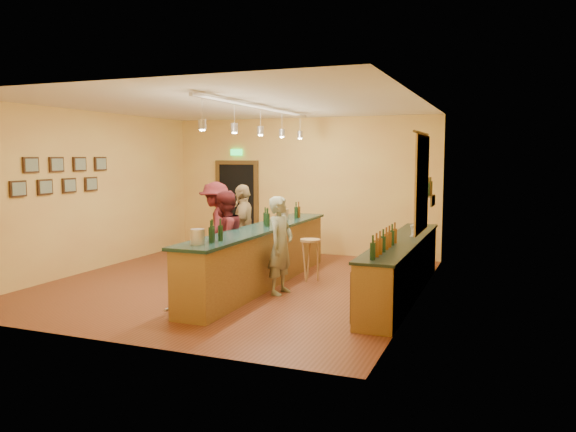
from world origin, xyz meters
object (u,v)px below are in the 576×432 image
at_px(bar_stool, 310,247).
at_px(customer_a, 225,239).
at_px(back_counter, 402,267).
at_px(bartender, 281,245).
at_px(customer_c, 216,227).
at_px(tasting_bar, 261,252).
at_px(customer_b, 243,230).

bearing_deg(bar_stool, customer_a, -140.26).
bearing_deg(back_counter, bar_stool, 163.86).
bearing_deg(customer_a, bartender, 96.30).
xyz_separation_m(customer_c, bar_stool, (2.04, -0.12, -0.26)).
height_order(tasting_bar, customer_a, customer_a).
xyz_separation_m(tasting_bar, customer_b, (-0.66, 0.64, 0.28)).
bearing_deg(tasting_bar, customer_b, 135.82).
height_order(customer_b, bar_stool, customer_b).
height_order(bartender, bar_stool, bartender).
relative_size(tasting_bar, customer_a, 3.00).
bearing_deg(bartender, back_counter, -66.33).
distance_m(bartender, bar_stool, 1.15).
relative_size(back_counter, bar_stool, 5.85).
relative_size(bartender, customer_c, 0.91).
relative_size(bartender, customer_b, 0.93).
bearing_deg(bartender, customer_c, 62.87).
bearing_deg(bar_stool, customer_b, -177.63).
xyz_separation_m(bartender, customer_c, (-1.90, 1.25, 0.08)).
relative_size(back_counter, customer_b, 2.57).
relative_size(tasting_bar, customer_b, 2.88).
xyz_separation_m(tasting_bar, bartender, (0.55, -0.43, 0.21)).
xyz_separation_m(back_counter, customer_c, (-3.82, 0.64, 0.41)).
relative_size(customer_a, customer_c, 0.94).
distance_m(customer_c, bar_stool, 2.06).
relative_size(tasting_bar, bartender, 3.11).
bearing_deg(customer_b, bar_stool, 73.35).
distance_m(customer_a, bar_stool, 1.62).
xyz_separation_m(customer_a, customer_b, (-0.11, 0.97, 0.03)).
relative_size(tasting_bar, customer_c, 2.83).
bearing_deg(tasting_bar, customer_c, 148.66).
bearing_deg(customer_a, back_counter, 110.76).
bearing_deg(customer_a, tasting_bar, 132.35).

